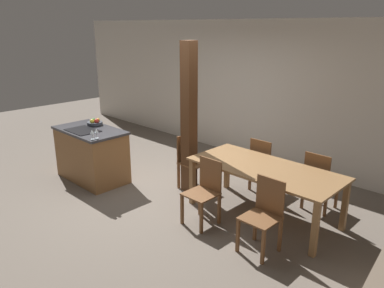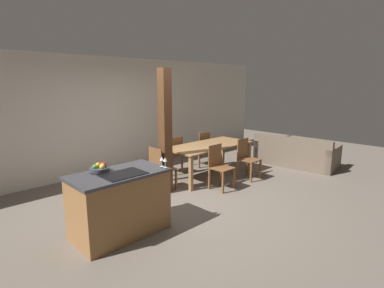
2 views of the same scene
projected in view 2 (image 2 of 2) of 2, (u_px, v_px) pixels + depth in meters
The scene contains 14 objects.
ground_plane at pixel (176, 202), 5.40m from camera, with size 16.00×16.00×0.00m, color #665B51.
wall_back at pixel (101, 116), 6.95m from camera, with size 11.20×0.08×2.70m.
kitchen_island at pixel (120, 203), 4.18m from camera, with size 1.31×0.74×0.91m.
fruit_bowl at pixel (100, 168), 4.12m from camera, with size 0.27×0.27×0.12m.
wine_glass_near at pixel (165, 160), 4.26m from camera, with size 0.06×0.06×0.15m.
wine_glass_middle at pixel (162, 159), 4.32m from camera, with size 0.06×0.06×0.15m.
dining_table at pixel (209, 148), 6.79m from camera, with size 2.09×0.95×0.74m.
dining_chair_near_left at pixel (219, 166), 6.01m from camera, with size 0.40×0.40×0.89m.
dining_chair_near_right at pixel (247, 158), 6.66m from camera, with size 0.40×0.40×0.89m.
dining_chair_far_left at pixel (173, 154), 7.00m from camera, with size 0.40×0.40×0.89m.
dining_chair_far_right at pixel (201, 148), 7.64m from camera, with size 0.40×0.40×0.89m.
dining_chair_head_end at pixel (160, 168), 5.85m from camera, with size 0.40×0.40×0.89m.
couch at pixel (295, 155), 7.77m from camera, with size 1.15×2.07×0.78m.
timber_post at pixel (165, 132), 5.68m from camera, with size 0.19×0.19×2.38m.
Camera 2 is at (-3.36, -3.83, 2.11)m, focal length 28.00 mm.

